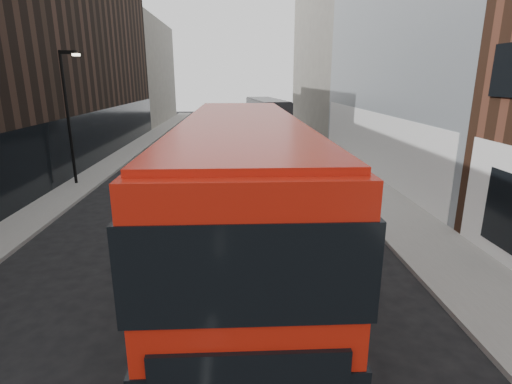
{
  "coord_description": "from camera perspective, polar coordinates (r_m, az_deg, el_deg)",
  "views": [
    {
      "loc": [
        0.69,
        -4.0,
        5.76
      ],
      "look_at": [
        1.24,
        7.42,
        2.5
      ],
      "focal_mm": 28.0,
      "sensor_mm": 36.0,
      "label": 1
    }
  ],
  "objects": [
    {
      "name": "grey_bus",
      "position": [
        41.87,
        1.52,
        10.76
      ],
      "size": [
        4.05,
        11.79,
        3.74
      ],
      "rotation": [
        0.0,
        0.0,
        0.12
      ],
      "color": "black",
      "rests_on": "ground"
    },
    {
      "name": "building_left_far",
      "position": [
        57.32,
        -15.67,
        16.09
      ],
      "size": [
        5.0,
        20.0,
        13.0
      ],
      "primitive_type": "cube",
      "color": "#6A655D",
      "rests_on": "ground"
    },
    {
      "name": "car_b",
      "position": [
        29.86,
        -3.08,
        6.05
      ],
      "size": [
        1.44,
        3.99,
        1.31
      ],
      "primitive_type": "imported",
      "rotation": [
        0.0,
        0.0,
        -0.01
      ],
      "color": "gray",
      "rests_on": "ground"
    },
    {
      "name": "sidewalk_right",
      "position": [
        30.33,
        10.31,
        4.85
      ],
      "size": [
        3.0,
        80.0,
        0.15
      ],
      "primitive_type": "cube",
      "color": "slate",
      "rests_on": "ground"
    },
    {
      "name": "red_bus",
      "position": [
        10.23,
        -2.0,
        -1.49
      ],
      "size": [
        2.84,
        12.07,
        4.86
      ],
      "rotation": [
        0.0,
        0.0,
        -0.0
      ],
      "color": "#AC170A",
      "rests_on": "ground"
    },
    {
      "name": "car_c",
      "position": [
        34.79,
        3.76,
        7.66
      ],
      "size": [
        2.65,
        5.58,
        1.57
      ],
      "primitive_type": "imported",
      "rotation": [
        0.0,
        0.0,
        0.09
      ],
      "color": "black",
      "rests_on": "ground"
    },
    {
      "name": "building_modern_block",
      "position": [
        27.54,
        22.25,
        23.47
      ],
      "size": [
        5.03,
        22.0,
        20.0
      ],
      "color": "#AEB3B9",
      "rests_on": "ground"
    },
    {
      "name": "car_a",
      "position": [
        19.15,
        6.51,
        0.37
      ],
      "size": [
        1.82,
        3.97,
        1.32
      ],
      "primitive_type": "imported",
      "rotation": [
        0.0,
        0.0,
        -0.07
      ],
      "color": "black",
      "rests_on": "ground"
    },
    {
      "name": "building_victorian",
      "position": [
        49.33,
        10.41,
        20.2
      ],
      "size": [
        6.5,
        24.0,
        21.0
      ],
      "color": "#6A655D",
      "rests_on": "ground"
    },
    {
      "name": "sidewalk_left",
      "position": [
        30.8,
        -19.15,
        4.4
      ],
      "size": [
        2.0,
        80.0,
        0.15
      ],
      "primitive_type": "cube",
      "color": "slate",
      "rests_on": "ground"
    },
    {
      "name": "street_lamp",
      "position": [
        23.79,
        -25.21,
        10.63
      ],
      "size": [
        1.06,
        0.22,
        7.0
      ],
      "color": "black",
      "rests_on": "sidewalk_left"
    },
    {
      "name": "building_left_mid",
      "position": [
        36.14,
        -23.51,
        16.63
      ],
      "size": [
        5.0,
        24.0,
        14.0
      ],
      "primitive_type": "cube",
      "color": "black",
      "rests_on": "ground"
    }
  ]
}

